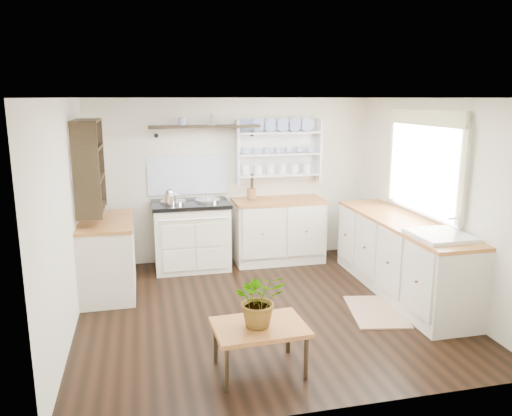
# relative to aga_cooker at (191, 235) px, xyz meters

# --- Properties ---
(floor) EXTENTS (4.00, 3.80, 0.01)m
(floor) POSITION_rel_aga_cooker_xyz_m (0.64, -1.57, -0.47)
(floor) COLOR black
(floor) RESTS_ON ground
(wall_back) EXTENTS (4.00, 0.02, 2.30)m
(wall_back) POSITION_rel_aga_cooker_xyz_m (0.64, 0.33, 0.68)
(wall_back) COLOR beige
(wall_back) RESTS_ON ground
(wall_right) EXTENTS (0.02, 3.80, 2.30)m
(wall_right) POSITION_rel_aga_cooker_xyz_m (2.64, -1.57, 0.68)
(wall_right) COLOR beige
(wall_right) RESTS_ON ground
(wall_left) EXTENTS (0.02, 3.80, 2.30)m
(wall_left) POSITION_rel_aga_cooker_xyz_m (-1.36, -1.57, 0.68)
(wall_left) COLOR beige
(wall_left) RESTS_ON ground
(ceiling) EXTENTS (4.00, 3.80, 0.01)m
(ceiling) POSITION_rel_aga_cooker_xyz_m (0.64, -1.57, 1.83)
(ceiling) COLOR white
(ceiling) RESTS_ON wall_back
(window) EXTENTS (0.08, 1.55, 1.22)m
(window) POSITION_rel_aga_cooker_xyz_m (2.59, -1.42, 1.09)
(window) COLOR white
(window) RESTS_ON wall_right
(aga_cooker) EXTENTS (1.04, 0.72, 0.96)m
(aga_cooker) POSITION_rel_aga_cooker_xyz_m (0.00, 0.00, 0.00)
(aga_cooker) COLOR white
(aga_cooker) RESTS_ON floor
(back_cabinets) EXTENTS (1.27, 0.63, 0.90)m
(back_cabinets) POSITION_rel_aga_cooker_xyz_m (1.24, 0.03, -0.01)
(back_cabinets) COLOR beige
(back_cabinets) RESTS_ON floor
(right_cabinets) EXTENTS (0.62, 2.43, 0.90)m
(right_cabinets) POSITION_rel_aga_cooker_xyz_m (2.34, -1.47, -0.01)
(right_cabinets) COLOR beige
(right_cabinets) RESTS_ON floor
(belfast_sink) EXTENTS (0.55, 0.60, 0.45)m
(belfast_sink) POSITION_rel_aga_cooker_xyz_m (2.34, -2.22, 0.33)
(belfast_sink) COLOR white
(belfast_sink) RESTS_ON right_cabinets
(left_cabinets) EXTENTS (0.62, 1.13, 0.90)m
(left_cabinets) POSITION_rel_aga_cooker_xyz_m (-1.06, -0.67, -0.01)
(left_cabinets) COLOR beige
(left_cabinets) RESTS_ON floor
(plate_rack) EXTENTS (1.20, 0.22, 0.90)m
(plate_rack) POSITION_rel_aga_cooker_xyz_m (1.29, 0.29, 1.08)
(plate_rack) COLOR white
(plate_rack) RESTS_ON wall_back
(high_shelf) EXTENTS (1.50, 0.29, 0.16)m
(high_shelf) POSITION_rel_aga_cooker_xyz_m (0.24, 0.21, 1.44)
(high_shelf) COLOR black
(high_shelf) RESTS_ON wall_back
(left_shelving) EXTENTS (0.28, 0.80, 1.05)m
(left_shelving) POSITION_rel_aga_cooker_xyz_m (-1.20, -0.67, 1.08)
(left_shelving) COLOR black
(left_shelving) RESTS_ON wall_left
(kettle) EXTENTS (0.17, 0.17, 0.21)m
(kettle) POSITION_rel_aga_cooker_xyz_m (-0.28, -0.12, 0.56)
(kettle) COLOR silver
(kettle) RESTS_ON aga_cooker
(utensil_crock) EXTENTS (0.12, 0.12, 0.15)m
(utensil_crock) POSITION_rel_aga_cooker_xyz_m (0.87, 0.11, 0.51)
(utensil_crock) COLOR brown
(utensil_crock) RESTS_ON back_cabinets
(center_table) EXTENTS (0.80, 0.59, 0.42)m
(center_table) POSITION_rel_aga_cooker_xyz_m (0.29, -2.81, -0.10)
(center_table) COLOR brown
(center_table) RESTS_ON floor
(potted_plant) EXTENTS (0.45, 0.39, 0.48)m
(potted_plant) POSITION_rel_aga_cooker_xyz_m (0.29, -2.81, 0.19)
(potted_plant) COLOR #3F7233
(potted_plant) RESTS_ON center_table
(floor_rug) EXTENTS (0.70, 0.94, 0.02)m
(floor_rug) POSITION_rel_aga_cooker_xyz_m (1.81, -1.94, -0.46)
(floor_rug) COLOR #9A7659
(floor_rug) RESTS_ON floor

